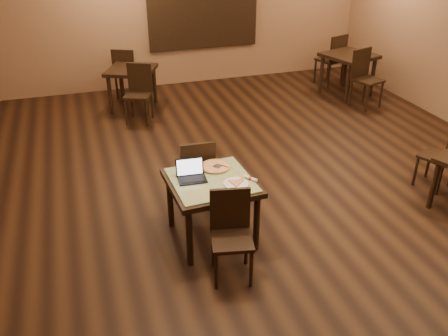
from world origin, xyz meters
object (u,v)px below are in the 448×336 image
object	(u,v)px
tiled_table	(211,188)
other_table_b_chair_far	(126,71)
laptop	(191,174)
other_table_c_chair_far	(444,154)
other_table_b	(132,75)
chair_main_far	(197,171)
pizza_pan	(215,167)
other_table_a_chair_near	(364,75)
other_table_b_chair_near	(139,89)
other_table_a	(349,61)
chair_main_near	(231,229)
other_table_a_chair_far	(333,57)

from	to	relation	value
tiled_table	other_table_b_chair_far	world-z (taller)	other_table_b_chair_far
laptop	other_table_c_chair_far	distance (m)	3.43
laptop	other_table_b	bearing A→B (deg)	95.00
laptop	other_table_b_chair_far	world-z (taller)	other_table_b_chair_far
chair_main_far	laptop	xyz separation A→B (m)	(-0.20, -0.52, 0.27)
pizza_pan	other_table_b	bearing A→B (deg)	95.11
pizza_pan	other_table_c_chair_far	size ratio (longest dim) A/B	0.36
other_table_b_chair_far	other_table_c_chair_far	world-z (taller)	other_table_b_chair_far
other_table_a_chair_near	other_table_c_chair_far	bearing A→B (deg)	-120.74
other_table_b_chair_near	other_table_a	bearing A→B (deg)	25.14
chair_main_near	other_table_b_chair_near	xyz separation A→B (m)	(-0.23, 4.38, 0.04)
chair_main_far	other_table_b_chair_near	size ratio (longest dim) A/B	0.96
tiled_table	chair_main_far	distance (m)	0.63
other_table_a	other_table_a_chair_near	world-z (taller)	other_table_a_chair_near
other_table_a_chair_near	other_table_b_chair_far	bearing A→B (deg)	139.87
chair_main_far	other_table_a_chair_far	size ratio (longest dim) A/B	0.89
other_table_b	other_table_a_chair_near	bearing A→B (deg)	8.81
other_table_a_chair_near	other_table_b_chair_far	xyz separation A→B (m)	(-4.23, 1.78, -0.04)
other_table_a	other_table_a_chair_far	xyz separation A→B (m)	(0.03, 0.63, -0.08)
chair_main_far	other_table_a	size ratio (longest dim) A/B	0.86
other_table_a_chair_far	other_table_b_chair_near	distance (m)	4.27
chair_main_near	other_table_a_chair_far	size ratio (longest dim) A/B	0.87
chair_main_far	laptop	world-z (taller)	laptop
other_table_c_chair_far	other_table_b_chair_far	bearing A→B (deg)	-76.79
other_table_a	other_table_b_chair_near	size ratio (longest dim) A/B	1.11
other_table_a_chair_near	other_table_b_chair_near	bearing A→B (deg)	154.56
laptop	other_table_a_chair_far	world-z (taller)	other_table_a_chair_far
chair_main_far	other_table_c_chair_far	size ratio (longest dim) A/B	1.05
chair_main_near	other_table_a_chair_near	size ratio (longest dim) A/B	0.87
other_table_a_chair_far	other_table_b_chair_near	xyz separation A→B (m)	(-4.21, -0.68, -0.04)
laptop	other_table_a	world-z (taller)	laptop
tiled_table	other_table_a	world-z (taller)	other_table_a
tiled_table	other_table_c_chair_far	bearing A→B (deg)	-0.84
other_table_a_chair_near	other_table_b_chair_near	xyz separation A→B (m)	(-4.16, 0.59, -0.04)
chair_main_near	other_table_b_chair_near	world-z (taller)	other_table_b_chair_near
other_table_b_chair_far	other_table_c_chair_far	bearing A→B (deg)	150.55
other_table_a	other_table_b_chair_near	world-z (taller)	other_table_b_chair_near
chair_main_near	other_table_a_chair_near	bearing A→B (deg)	56.07
other_table_b	other_table_c_chair_far	distance (m)	5.48
laptop	other_table_b	world-z (taller)	laptop
chair_main_far	other_table_b_chair_far	world-z (taller)	other_table_b_chair_far
pizza_pan	other_table_b_chair_near	size ratio (longest dim) A/B	0.33
chair_main_far	other_table_a_chair_near	world-z (taller)	other_table_a_chair_near
other_table_a_chair_far	other_table_b_chair_far	distance (m)	4.32
chair_main_near	other_table_c_chair_far	bearing A→B (deg)	25.07
chair_main_far	chair_main_near	bearing A→B (deg)	94.27
tiled_table	other_table_a_chair_near	world-z (taller)	other_table_a_chair_near
tiled_table	laptop	size ratio (longest dim) A/B	3.03
chair_main_near	other_table_b	xyz separation A→B (m)	(-0.26, 4.97, 0.12)
pizza_pan	laptop	bearing A→B (deg)	-156.13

